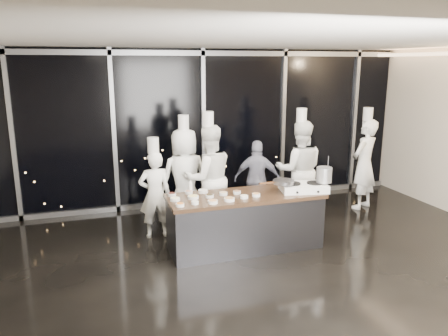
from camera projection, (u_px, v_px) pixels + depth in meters
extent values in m
plane|color=black|center=(267.00, 272.00, 6.23)|extent=(9.00, 9.00, 0.00)
cube|color=beige|center=(202.00, 128.00, 9.09)|extent=(9.00, 0.02, 3.20)
cube|color=white|center=(272.00, 39.00, 5.48)|extent=(9.00, 7.00, 0.02)
cube|color=black|center=(203.00, 128.00, 9.04)|extent=(8.90, 0.04, 3.18)
cube|color=gray|center=(203.00, 53.00, 8.64)|extent=(8.90, 0.08, 0.10)
cube|color=gray|center=(204.00, 200.00, 9.35)|extent=(8.90, 0.08, 0.10)
cube|color=gray|center=(12.00, 137.00, 7.93)|extent=(0.08, 0.08, 3.20)
cube|color=gray|center=(114.00, 132.00, 8.46)|extent=(0.08, 0.08, 3.20)
cube|color=gray|center=(203.00, 128.00, 8.99)|extent=(0.08, 0.08, 3.20)
cube|color=gray|center=(283.00, 125.00, 9.53)|extent=(0.08, 0.08, 3.20)
cube|color=gray|center=(354.00, 121.00, 10.06)|extent=(0.08, 0.08, 3.20)
cube|color=#343438|center=(245.00, 223.00, 6.96)|extent=(2.40, 0.80, 0.84)
cube|color=#40281B|center=(245.00, 196.00, 6.86)|extent=(2.46, 0.86, 0.06)
cube|color=white|center=(304.00, 187.00, 7.02)|extent=(0.80, 0.58, 0.12)
cylinder|color=black|center=(293.00, 184.00, 6.98)|extent=(0.29, 0.29, 0.02)
cylinder|color=black|center=(315.00, 183.00, 7.02)|extent=(0.29, 0.29, 0.02)
cylinder|color=black|center=(297.00, 192.00, 6.77)|extent=(0.04, 0.03, 0.04)
cylinder|color=black|center=(318.00, 192.00, 6.81)|extent=(0.04, 0.03, 0.04)
cylinder|color=slate|center=(284.00, 182.00, 6.94)|extent=(0.40, 0.40, 0.06)
cube|color=#4C2B14|center=(266.00, 182.00, 6.91)|extent=(0.25, 0.08, 0.02)
cylinder|color=#B1B1B3|center=(324.00, 175.00, 7.00)|extent=(0.29, 0.29, 0.24)
cylinder|color=silver|center=(180.00, 205.00, 6.27)|extent=(0.12, 0.12, 0.04)
cylinder|color=orange|center=(180.00, 204.00, 6.26)|extent=(0.10, 0.10, 0.01)
cylinder|color=silver|center=(175.00, 199.00, 6.52)|extent=(0.15, 0.15, 0.04)
cylinder|color=#F8E9AF|center=(175.00, 198.00, 6.52)|extent=(0.12, 0.12, 0.01)
cylinder|color=silver|center=(172.00, 195.00, 6.76)|extent=(0.13, 0.13, 0.04)
cylinder|color=#371510|center=(172.00, 193.00, 6.76)|extent=(0.11, 0.11, 0.01)
cylinder|color=silver|center=(195.00, 203.00, 6.37)|extent=(0.11, 0.11, 0.04)
cylinder|color=silver|center=(195.00, 202.00, 6.36)|extent=(0.09, 0.09, 0.01)
cylinder|color=silver|center=(193.00, 197.00, 6.62)|extent=(0.17, 0.17, 0.04)
cylinder|color=#E1CE70|center=(193.00, 196.00, 6.62)|extent=(0.14, 0.14, 0.01)
cylinder|color=silver|center=(189.00, 192.00, 6.88)|extent=(0.12, 0.12, 0.04)
cylinder|color=#AA6E55|center=(189.00, 191.00, 6.88)|extent=(0.10, 0.10, 0.01)
cylinder|color=silver|center=(213.00, 202.00, 6.40)|extent=(0.15, 0.15, 0.04)
cylinder|color=tan|center=(213.00, 201.00, 6.40)|extent=(0.12, 0.12, 0.01)
cylinder|color=silver|center=(210.00, 196.00, 6.69)|extent=(0.13, 0.13, 0.04)
cylinder|color=black|center=(210.00, 195.00, 6.68)|extent=(0.11, 0.11, 0.01)
cylinder|color=silver|center=(203.00, 191.00, 6.93)|extent=(0.15, 0.15, 0.04)
cylinder|color=beige|center=(203.00, 190.00, 6.93)|extent=(0.12, 0.12, 0.01)
cylinder|color=silver|center=(229.00, 199.00, 6.52)|extent=(0.16, 0.16, 0.04)
cylinder|color=#B07C46|center=(229.00, 198.00, 6.52)|extent=(0.13, 0.13, 0.01)
cylinder|color=silver|center=(223.00, 194.00, 6.81)|extent=(0.13, 0.13, 0.04)
cylinder|color=tan|center=(223.00, 193.00, 6.80)|extent=(0.11, 0.11, 0.01)
cylinder|color=silver|center=(244.00, 197.00, 6.64)|extent=(0.12, 0.12, 0.04)
cylinder|color=beige|center=(244.00, 196.00, 6.64)|extent=(0.10, 0.10, 0.01)
cylinder|color=silver|center=(237.00, 192.00, 6.88)|extent=(0.12, 0.12, 0.04)
cylinder|color=brown|center=(237.00, 191.00, 6.87)|extent=(0.10, 0.10, 0.01)
cylinder|color=silver|center=(256.00, 195.00, 6.74)|extent=(0.13, 0.13, 0.04)
cylinder|color=#C67E42|center=(256.00, 194.00, 6.74)|extent=(0.10, 0.10, 0.01)
cylinder|color=white|center=(190.00, 188.00, 6.91)|extent=(0.06, 0.06, 0.16)
cone|color=white|center=(190.00, 181.00, 6.88)|extent=(0.05, 0.05, 0.05)
imported|color=white|center=(155.00, 195.00, 7.36)|extent=(0.55, 0.36, 1.49)
cylinder|color=silver|center=(153.00, 145.00, 7.16)|extent=(0.19, 0.19, 0.26)
imported|color=white|center=(185.00, 178.00, 7.81)|extent=(0.96, 0.70, 1.81)
cylinder|color=silver|center=(183.00, 122.00, 7.58)|extent=(0.22, 0.22, 0.26)
imported|color=white|center=(209.00, 178.00, 7.65)|extent=(0.96, 0.77, 1.88)
cylinder|color=silver|center=(208.00, 119.00, 7.40)|extent=(0.20, 0.20, 0.26)
imported|color=black|center=(257.00, 179.00, 8.33)|extent=(0.95, 0.68, 1.50)
imported|color=white|center=(299.00, 170.00, 8.25)|extent=(1.09, 0.97, 1.88)
cylinder|color=silver|center=(302.00, 115.00, 8.01)|extent=(0.24, 0.24, 0.26)
imported|color=white|center=(364.00, 164.00, 8.82)|extent=(0.79, 0.69, 1.83)
cylinder|color=silver|center=(368.00, 114.00, 8.58)|extent=(0.26, 0.26, 0.26)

